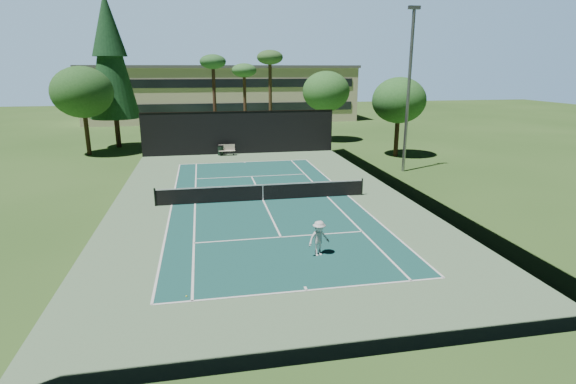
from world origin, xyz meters
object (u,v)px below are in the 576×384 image
Objects in this scene: tennis_ball_a at (186,296)px; park_bench at (227,150)px; player at (319,238)px; tennis_ball_c at (240,194)px; trash_bin at (221,150)px; tennis_ball_d at (173,191)px; tennis_net at (263,192)px; tennis_ball_b at (217,198)px.

tennis_ball_a is 27.06m from park_bench.
player is at bearing -83.95° from park_bench.
tennis_ball_c is (-2.52, 10.39, -0.75)m from player.
player is 24.85× the size of tennis_ball_a.
player is 1.05× the size of park_bench.
trash_bin is (-0.58, 0.12, -0.07)m from park_bench.
tennis_ball_d is at bearing 158.69° from tennis_ball_c.
tennis_net reaches higher than trash_bin.
tennis_net is 13.65× the size of trash_bin.
park_bench is (-1.31, 15.37, -0.01)m from tennis_net.
tennis_ball_c reaches higher than tennis_ball_d.
park_bench is (-0.04, 13.78, 0.51)m from tennis_ball_c.
player is 13.88m from tennis_ball_d.
park_bench is (-2.56, 24.17, -0.24)m from player.
tennis_ball_b is (1.55, 12.57, 0.00)m from tennis_ball_a.
tennis_ball_b is at bearing 94.95° from player.
player is at bearing 26.03° from tennis_ball_a.
tennis_ball_c reaches higher than tennis_ball_b.
tennis_ball_b is 0.07× the size of trash_bin.
trash_bin is (-1.88, 15.49, -0.08)m from tennis_net.
tennis_ball_a is (-5.57, -2.72, -0.76)m from player.
trash_bin reaches higher than tennis_ball_c.
park_bench is (4.26, 12.10, 0.51)m from tennis_ball_d.
trash_bin is at bearing 73.20° from tennis_ball_d.
tennis_ball_b is 0.99× the size of tennis_ball_d.
trash_bin is at bearing 168.06° from park_bench.
tennis_ball_c is at bearing 128.60° from tennis_net.
park_bench reaches higher than tennis_ball_a.
tennis_net is 187.39× the size of tennis_ball_d.
trash_bin is (-3.14, 24.29, -0.31)m from player.
tennis_ball_d is at bearing -106.80° from trash_bin.
tennis_ball_c is 13.92m from trash_bin.
park_bench is at bearing 84.18° from tennis_ball_b.
tennis_ball_c is 0.05× the size of park_bench.
tennis_ball_d is at bearing -109.41° from park_bench.
tennis_ball_a is 0.83× the size of tennis_ball_c.
tennis_net is 15.42m from park_bench.
tennis_ball_b reaches higher than tennis_ball_a.
tennis_ball_c reaches higher than tennis_ball_a.
trash_bin is at bearing 84.85° from tennis_ball_a.
tennis_ball_c is (3.05, 13.11, 0.01)m from tennis_ball_a.
tennis_net is 168.49× the size of tennis_ball_c.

